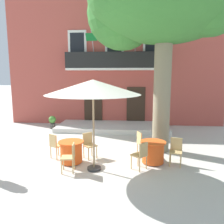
{
  "coord_description": "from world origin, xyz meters",
  "views": [
    {
      "loc": [
        1.83,
        -8.49,
        2.95
      ],
      "look_at": [
        0.96,
        1.73,
        1.3
      ],
      "focal_mm": 35.93,
      "sensor_mm": 36.0,
      "label": 1
    }
  ],
  "objects_px": {
    "plane_tree": "(163,0)",
    "ground_planter_left": "(52,121)",
    "cafe_chair_near_tree_2": "(176,150)",
    "cafe_chair_middle_0": "(56,144)",
    "cafe_chair_near_tree_1": "(141,154)",
    "cafe_table_near_tree": "(153,152)",
    "cafe_chair_near_tree_0": "(142,142)",
    "cafe_chair_middle_2": "(89,143)",
    "cafe_table_middle": "(71,152)",
    "cafe_chair_middle_1": "(70,156)",
    "cafe_umbrella": "(93,87)"
  },
  "relations": [
    {
      "from": "plane_tree",
      "to": "cafe_chair_middle_1",
      "type": "distance_m",
      "value": 6.39
    },
    {
      "from": "plane_tree",
      "to": "ground_planter_left",
      "type": "height_order",
      "value": "plane_tree"
    },
    {
      "from": "cafe_chair_middle_2",
      "to": "cafe_umbrella",
      "type": "height_order",
      "value": "cafe_umbrella"
    },
    {
      "from": "cafe_table_near_tree",
      "to": "ground_planter_left",
      "type": "relative_size",
      "value": 1.19
    },
    {
      "from": "cafe_table_near_tree",
      "to": "cafe_umbrella",
      "type": "xyz_separation_m",
      "value": [
        -1.91,
        -0.73,
        2.22
      ]
    },
    {
      "from": "cafe_table_near_tree",
      "to": "cafe_table_middle",
      "type": "height_order",
      "value": "same"
    },
    {
      "from": "cafe_chair_middle_0",
      "to": "cafe_umbrella",
      "type": "xyz_separation_m",
      "value": [
        1.54,
        -0.86,
        2.08
      ]
    },
    {
      "from": "plane_tree",
      "to": "cafe_chair_middle_0",
      "type": "distance_m",
      "value": 6.52
    },
    {
      "from": "cafe_table_middle",
      "to": "cafe_chair_middle_1",
      "type": "bearing_deg",
      "value": -77.06
    },
    {
      "from": "cafe_chair_middle_1",
      "to": "cafe_chair_middle_2",
      "type": "relative_size",
      "value": 1.0
    },
    {
      "from": "plane_tree",
      "to": "cafe_chair_middle_1",
      "type": "xyz_separation_m",
      "value": [
        -2.95,
        -2.36,
        -5.15
      ]
    },
    {
      "from": "cafe_chair_middle_0",
      "to": "cafe_chair_middle_1",
      "type": "distance_m",
      "value": 1.37
    },
    {
      "from": "cafe_chair_near_tree_1",
      "to": "cafe_chair_middle_2",
      "type": "xyz_separation_m",
      "value": [
        -1.83,
        0.94,
        0.0
      ]
    },
    {
      "from": "cafe_chair_near_tree_1",
      "to": "cafe_umbrella",
      "type": "height_order",
      "value": "cafe_umbrella"
    },
    {
      "from": "plane_tree",
      "to": "cafe_chair_middle_2",
      "type": "bearing_deg",
      "value": -157.52
    },
    {
      "from": "cafe_chair_middle_0",
      "to": "ground_planter_left",
      "type": "distance_m",
      "value": 4.86
    },
    {
      "from": "cafe_chair_near_tree_2",
      "to": "cafe_chair_middle_0",
      "type": "xyz_separation_m",
      "value": [
        -4.2,
        0.24,
        0.0
      ]
    },
    {
      "from": "plane_tree",
      "to": "cafe_table_near_tree",
      "type": "xyz_separation_m",
      "value": [
        -0.33,
        -1.41,
        -5.29
      ]
    },
    {
      "from": "cafe_chair_near_tree_2",
      "to": "cafe_umbrella",
      "type": "distance_m",
      "value": 3.43
    },
    {
      "from": "cafe_table_middle",
      "to": "cafe_umbrella",
      "type": "height_order",
      "value": "cafe_umbrella"
    },
    {
      "from": "cafe_table_near_tree",
      "to": "cafe_chair_near_tree_0",
      "type": "height_order",
      "value": "cafe_chair_near_tree_0"
    },
    {
      "from": "plane_tree",
      "to": "cafe_chair_near_tree_2",
      "type": "distance_m",
      "value": 5.39
    },
    {
      "from": "cafe_chair_near_tree_1",
      "to": "ground_planter_left",
      "type": "bearing_deg",
      "value": 131.96
    },
    {
      "from": "cafe_chair_near_tree_1",
      "to": "cafe_chair_middle_0",
      "type": "xyz_separation_m",
      "value": [
        -3.01,
        0.74,
        0.0
      ]
    },
    {
      "from": "cafe_chair_near_tree_1",
      "to": "cafe_chair_middle_1",
      "type": "xyz_separation_m",
      "value": [
        -2.18,
        -0.34,
        0.0
      ]
    },
    {
      "from": "cafe_chair_near_tree_1",
      "to": "cafe_umbrella",
      "type": "xyz_separation_m",
      "value": [
        -1.48,
        -0.11,
        2.08
      ]
    },
    {
      "from": "cafe_chair_middle_1",
      "to": "cafe_umbrella",
      "type": "distance_m",
      "value": 2.21
    },
    {
      "from": "cafe_chair_near_tree_2",
      "to": "cafe_chair_middle_0",
      "type": "distance_m",
      "value": 4.2
    },
    {
      "from": "cafe_chair_near_tree_1",
      "to": "ground_planter_left",
      "type": "relative_size",
      "value": 1.25
    },
    {
      "from": "cafe_chair_near_tree_0",
      "to": "cafe_chair_middle_1",
      "type": "distance_m",
      "value": 2.79
    },
    {
      "from": "cafe_chair_near_tree_2",
      "to": "ground_planter_left",
      "type": "distance_m",
      "value": 7.62
    },
    {
      "from": "cafe_chair_middle_1",
      "to": "ground_planter_left",
      "type": "xyz_separation_m",
      "value": [
        -2.57,
        5.62,
        -0.12
      ]
    },
    {
      "from": "cafe_chair_near_tree_0",
      "to": "cafe_table_middle",
      "type": "bearing_deg",
      "value": -159.96
    },
    {
      "from": "cafe_chair_near_tree_1",
      "to": "cafe_table_middle",
      "type": "xyz_separation_m",
      "value": [
        -2.35,
        0.39,
        -0.14
      ]
    },
    {
      "from": "cafe_chair_middle_0",
      "to": "ground_planter_left",
      "type": "relative_size",
      "value": 1.25
    },
    {
      "from": "cafe_chair_near_tree_1",
      "to": "cafe_chair_middle_2",
      "type": "distance_m",
      "value": 2.06
    },
    {
      "from": "cafe_chair_near_tree_1",
      "to": "cafe_table_middle",
      "type": "relative_size",
      "value": 1.05
    },
    {
      "from": "cafe_chair_near_tree_1",
      "to": "cafe_chair_near_tree_0",
      "type": "bearing_deg",
      "value": 86.07
    },
    {
      "from": "cafe_chair_middle_1",
      "to": "cafe_umbrella",
      "type": "relative_size",
      "value": 0.31
    },
    {
      "from": "cafe_chair_near_tree_1",
      "to": "cafe_chair_middle_2",
      "type": "bearing_deg",
      "value": 152.73
    },
    {
      "from": "cafe_chair_middle_0",
      "to": "cafe_chair_middle_2",
      "type": "relative_size",
      "value": 1.0
    },
    {
      "from": "cafe_chair_near_tree_1",
      "to": "cafe_table_middle",
      "type": "bearing_deg",
      "value": 170.47
    },
    {
      "from": "cafe_table_near_tree",
      "to": "cafe_chair_middle_0",
      "type": "distance_m",
      "value": 3.46
    },
    {
      "from": "cafe_chair_near_tree_0",
      "to": "cafe_chair_middle_2",
      "type": "bearing_deg",
      "value": -170.03
    },
    {
      "from": "cafe_chair_near_tree_0",
      "to": "cafe_umbrella",
      "type": "relative_size",
      "value": 0.31
    },
    {
      "from": "ground_planter_left",
      "to": "cafe_chair_near_tree_1",
      "type": "bearing_deg",
      "value": -48.04
    },
    {
      "from": "plane_tree",
      "to": "cafe_chair_near_tree_2",
      "type": "relative_size",
      "value": 8.29
    },
    {
      "from": "cafe_chair_middle_0",
      "to": "cafe_umbrella",
      "type": "distance_m",
      "value": 2.73
    },
    {
      "from": "cafe_table_near_tree",
      "to": "ground_planter_left",
      "type": "distance_m",
      "value": 6.98
    },
    {
      "from": "cafe_umbrella",
      "to": "cafe_chair_near_tree_0",
      "type": "bearing_deg",
      "value": 41.68
    }
  ]
}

